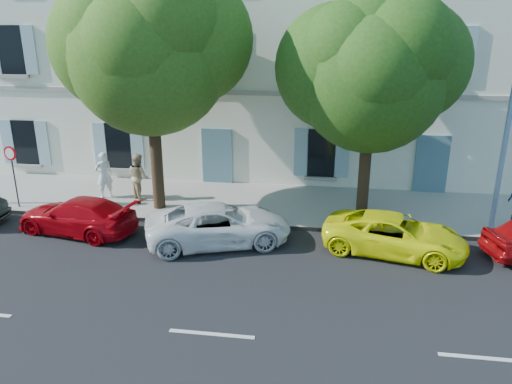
% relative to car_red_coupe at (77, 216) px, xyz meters
% --- Properties ---
extents(ground, '(90.00, 90.00, 0.00)m').
position_rel_car_red_coupe_xyz_m(ground, '(5.77, -1.01, -0.60)').
color(ground, black).
extents(sidewalk, '(36.00, 4.50, 0.15)m').
position_rel_car_red_coupe_xyz_m(sidewalk, '(5.77, 3.44, -0.53)').
color(sidewalk, '#A09E96').
rests_on(sidewalk, ground).
extents(kerb, '(36.00, 0.16, 0.16)m').
position_rel_car_red_coupe_xyz_m(kerb, '(5.77, 1.27, -0.52)').
color(kerb, '#9E998E').
rests_on(kerb, ground).
extents(building, '(28.00, 7.00, 12.00)m').
position_rel_car_red_coupe_xyz_m(building, '(5.77, 9.19, 5.40)').
color(building, white).
rests_on(building, ground).
extents(car_red_coupe, '(4.40, 2.46, 1.21)m').
position_rel_car_red_coupe_xyz_m(car_red_coupe, '(0.00, 0.00, 0.00)').
color(car_red_coupe, '#A8040D').
rests_on(car_red_coupe, ground).
extents(car_white_coupe, '(5.04, 3.49, 1.28)m').
position_rel_car_red_coupe_xyz_m(car_white_coupe, '(4.88, -0.14, 0.04)').
color(car_white_coupe, white).
rests_on(car_white_coupe, ground).
extents(car_yellow_supercar, '(4.64, 2.88, 1.20)m').
position_rel_car_red_coupe_xyz_m(car_yellow_supercar, '(10.37, -0.04, -0.00)').
color(car_yellow_supercar, '#FEFF0A').
rests_on(car_yellow_supercar, ground).
extents(tree_left, '(5.54, 5.54, 8.59)m').
position_rel_car_red_coupe_xyz_m(tree_left, '(2.06, 2.33, 5.08)').
color(tree_left, '#3A2819').
rests_on(tree_left, sidewalk).
extents(tree_right, '(4.93, 4.93, 7.60)m').
position_rel_car_red_coupe_xyz_m(tree_right, '(9.50, 2.39, 4.42)').
color(tree_right, '#3A2819').
rests_on(tree_right, sidewalk).
extents(road_sign, '(0.54, 0.14, 2.34)m').
position_rel_car_red_coupe_xyz_m(road_sign, '(-3.20, 1.60, 1.24)').
color(road_sign, '#383A3D').
rests_on(road_sign, sidewalk).
extents(pedestrian_a, '(0.79, 0.77, 1.82)m').
position_rel_car_red_coupe_xyz_m(pedestrian_a, '(-0.41, 3.11, 0.46)').
color(pedestrian_a, white).
rests_on(pedestrian_a, sidewalk).
extents(pedestrian_b, '(1.10, 1.10, 1.80)m').
position_rel_car_red_coupe_xyz_m(pedestrian_b, '(0.99, 3.16, 0.45)').
color(pedestrian_b, tan).
rests_on(pedestrian_b, sidewalk).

